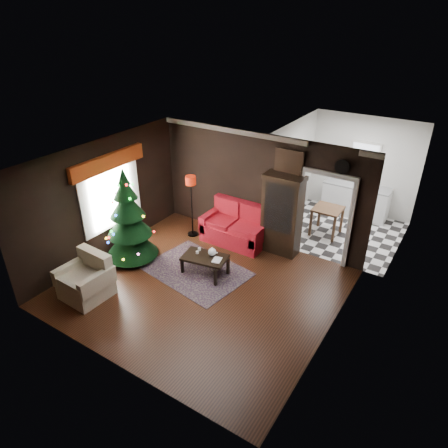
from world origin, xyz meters
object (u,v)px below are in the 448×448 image
Objects in this scene: curio_cabinet at (282,216)px; christmas_tree at (128,219)px; loveseat at (235,224)px; kitchen_table at (326,221)px; floor_lamp at (192,206)px; armchair at (85,278)px; teapot at (212,252)px; wall_clock at (342,167)px; coffee_table at (205,265)px.

christmas_tree is (-2.81, -2.20, 0.10)m from curio_cabinet.
loveseat is 2.27× the size of kitchen_table.
kitchen_table is (2.93, 1.95, -0.45)m from floor_lamp.
floor_lamp reaches higher than loveseat.
loveseat is 1.03× the size of floor_lamp.
armchair reaches higher than teapot.
floor_lamp reaches higher than kitchen_table.
wall_clock is 0.43× the size of kitchen_table.
curio_cabinet is 1.88m from wall_clock.
christmas_tree reaches higher than curio_cabinet.
floor_lamp is at bearing 72.39° from christmas_tree.
wall_clock is at bearing -66.25° from kitchen_table.
loveseat is 3.04m from wall_clock.
wall_clock is (3.79, 3.95, 1.92)m from armchair.
loveseat is at bearing 14.72° from floor_lamp.
teapot is (1.72, 2.11, 0.09)m from armchair.
teapot is (1.94, 0.54, -0.50)m from christmas_tree.
floor_lamp is 3.29m from armchair.
curio_cabinet is (1.15, 0.22, 0.45)m from loveseat.
wall_clock reaches higher than coffee_table.
armchair is at bearing -129.07° from coffee_table.
kitchen_table is at bearing 63.06° from coffee_table.
christmas_tree is 3.12× the size of kitchen_table.
curio_cabinet is 4.60m from armchair.
loveseat is 1.47m from teapot.
christmas_tree reaches higher than armchair.
loveseat is 2.64m from christmas_tree.
wall_clock reaches higher than floor_lamp.
curio_cabinet is at bearing 38.03° from christmas_tree.
loveseat is at bearing 70.29° from armchair.
floor_lamp is 1.91m from coffee_table.
wall_clock is at bearing 11.32° from floor_lamp.
wall_clock is at bearing 30.67° from christmas_tree.
teapot reaches higher than coffee_table.
wall_clock is (2.07, 1.84, 1.83)m from teapot.
curio_cabinet is 1.67m from kitchen_table.
christmas_tree is 2.07m from teapot.
kitchen_table is (3.46, 3.63, -0.67)m from christmas_tree.
curio_cabinet reaches higher than teapot.
loveseat is 0.89× the size of curio_cabinet.
armchair reaches higher than coffee_table.
armchair is at bearing -124.53° from curio_cabinet.
armchair is at bearing -121.96° from kitchen_table.
curio_cabinet reaches higher than loveseat.
coffee_table is at bearing -131.56° from teapot.
wall_clock reaches higher than teapot.
coffee_table is (1.61, 1.98, -0.23)m from armchair.
floor_lamp is at bearing 86.88° from armchair.
teapot is (0.11, 0.13, 0.32)m from coffee_table.
teapot is at bearing 15.47° from christmas_tree.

